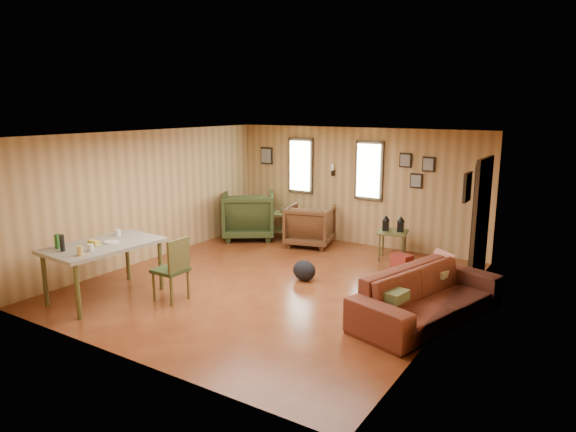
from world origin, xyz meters
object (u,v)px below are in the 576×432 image
Objects in this scene: recliner_green at (249,213)px; side_table at (393,230)px; recliner_brown at (310,224)px; end_table at (278,220)px; dining_table at (102,249)px; sofa at (429,287)px.

side_table is (3.22, 0.17, 0.02)m from recliner_green.
recliner_brown is 1.36× the size of end_table.
side_table is at bearing 58.93° from dining_table.
side_table reaches higher than end_table.
dining_table is at bearing -92.79° from end_table.
sofa is 4.71m from dining_table.
side_table is at bearing -4.34° from end_table.
side_table is at bearing 148.37° from recliner_green.
recliner_green is 1.63× the size of end_table.
end_table is (0.52, 0.38, -0.17)m from recliner_green.
sofa is 2.80m from side_table.
side_table is 0.49× the size of dining_table.
end_table is 2.72m from side_table.
recliner_green is 0.65× the size of dining_table.
recliner_brown reaches higher than end_table.
recliner_green is 1.32× the size of side_table.
sofa is 3.47× the size of end_table.
end_table is at bearing 91.04° from dining_table.
sofa is 2.13× the size of recliner_green.
recliner_brown is 0.54× the size of dining_table.
recliner_green is (-1.43, -0.18, 0.09)m from recliner_brown.
recliner_brown is at bearing 152.49° from recliner_green.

